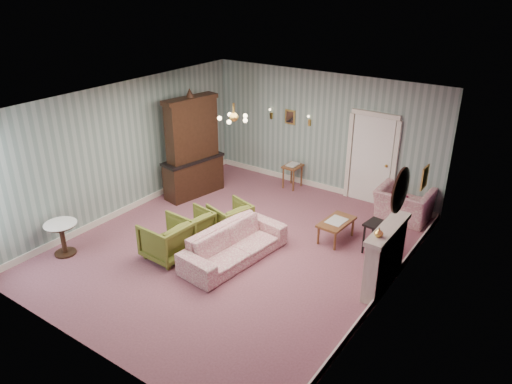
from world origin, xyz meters
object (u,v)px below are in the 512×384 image
Objects in this scene: olive_chair_c at (230,217)px; dresser at (192,144)px; sofa_chintz at (234,239)px; olive_chair_a at (167,238)px; coffee_table at (336,230)px; side_table_black at (376,238)px; olive_chair_b at (193,225)px; pedestal_table at (63,239)px; fireplace at (385,257)px; wingback_chair at (404,199)px.

dresser reaches higher than olive_chair_c.
sofa_chintz is 0.86× the size of dresser.
sofa_chintz is (1.09, 0.65, 0.01)m from olive_chair_a.
olive_chair_a is 0.97× the size of coffee_table.
olive_chair_b is at bearing -152.96° from side_table_black.
dresser is at bearing -130.96° from olive_chair_b.
coffee_table is (1.93, 0.99, -0.16)m from olive_chair_c.
side_table_black is at bearing -44.30° from sofa_chintz.
sofa_chintz is 2.57× the size of coffee_table.
olive_chair_b is at bearing -144.68° from coffee_table.
pedestal_table is (-1.71, -1.80, -0.02)m from olive_chair_b.
side_table_black is at bearing 34.95° from pedestal_table.
olive_chair_a is at bearing -48.01° from dresser.
coffee_table is at bearing 144.54° from fireplace.
wingback_chair is 1.86m from coffee_table.
olive_chair_b reaches higher than coffee_table.
fireplace is 1.72m from coffee_table.
sofa_chintz reaches higher than olive_chair_a.
sofa_chintz is 3.38× the size of side_table_black.
wingback_chair is at bearing 91.91° from side_table_black.
sofa_chintz is 3.98m from wingback_chair.
dresser reaches higher than sofa_chintz.
wingback_chair is at bearing 46.46° from pedestal_table.
sofa_chintz is at bearing 123.75° from olive_chair_a.
coffee_table is (-0.80, -1.65, -0.27)m from wingback_chair.
fireplace is (0.57, -2.63, 0.09)m from wingback_chair.
sofa_chintz is at bearing -140.78° from side_table_black.
side_table_black is (3.22, 1.64, -0.03)m from olive_chair_b.
olive_chair_b is 3.80m from fireplace.
pedestal_table is (-5.43, -2.49, -0.25)m from fireplace.
olive_chair_a is 2.01m from pedestal_table.
fireplace is at bearing 106.58° from olive_chair_c.
olive_chair_a is 0.38× the size of sofa_chintz.
fireplace reaches higher than pedestal_table.
side_table_black is (-0.51, 0.95, -0.26)m from fireplace.
sofa_chintz is (1.10, -0.08, 0.07)m from olive_chair_b.
olive_chair_a is 5.14m from wingback_chair.
coffee_table is (1.25, 1.75, -0.21)m from sofa_chintz.
fireplace reaches higher than coffee_table.
wingback_chair is (3.15, 4.06, 0.07)m from olive_chair_a.
pedestal_table is (-2.81, -1.71, -0.09)m from sofa_chintz.
sofa_chintz reaches higher than olive_chair_b.
sofa_chintz is 3.27× the size of pedestal_table.
wingback_chair is (2.73, 2.64, 0.11)m from olive_chair_c.
olive_chair_c is at bearing -160.92° from side_table_black.
fireplace reaches higher than olive_chair_c.
olive_chair_b is at bearing 92.11° from sofa_chintz.
fireplace is at bearing -0.42° from dresser.
wingback_chair is 1.31× the size of coffee_table.
dresser is at bearing 179.04° from coffee_table.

